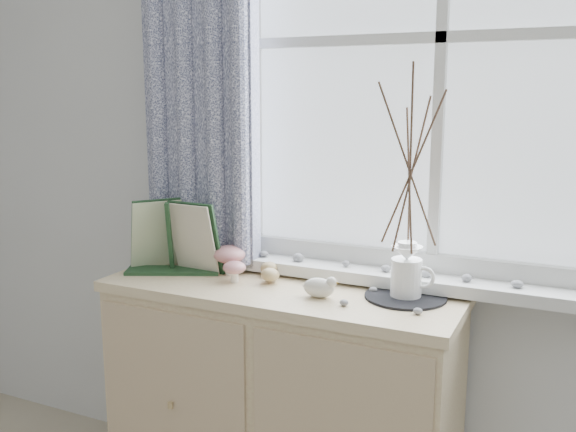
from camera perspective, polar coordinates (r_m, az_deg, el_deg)
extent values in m
cube|color=silver|center=(2.22, 5.62, 6.18)|extent=(4.00, 0.04, 2.60)
cube|color=silver|center=(2.13, 13.64, 15.15)|extent=(1.30, 0.01, 1.40)
cube|color=silver|center=(2.14, 12.30, -5.67)|extent=(1.45, 0.16, 0.04)
cube|color=#091035|center=(2.34, -7.91, 15.58)|extent=(0.44, 0.06, 1.61)
cube|color=beige|center=(2.31, -0.62, -16.78)|extent=(1.17, 0.43, 0.81)
cube|color=beige|center=(2.15, -0.64, -6.69)|extent=(1.20, 0.45, 0.03)
cube|color=tan|center=(2.28, -10.15, -17.41)|extent=(0.55, 0.01, 0.75)
cylinder|color=white|center=(2.27, -5.22, -4.34)|extent=(0.03, 0.03, 0.07)
ellipsoid|color=#9B0509|center=(2.26, -5.23, -3.39)|extent=(0.11, 0.11, 0.06)
cylinder|color=white|center=(2.18, -4.78, -5.25)|extent=(0.03, 0.03, 0.05)
ellipsoid|color=#9B0509|center=(2.18, -4.79, -4.58)|extent=(0.08, 0.08, 0.04)
ellipsoid|color=tan|center=(2.16, -1.59, -5.24)|extent=(0.06, 0.05, 0.07)
ellipsoid|color=tan|center=(2.24, -1.70, -4.66)|extent=(0.06, 0.05, 0.07)
cylinder|color=black|center=(2.05, 10.40, -7.07)|extent=(0.26, 0.26, 0.01)
cylinder|color=white|center=(2.03, 10.46, -5.39)|extent=(0.12, 0.12, 0.12)
cone|color=white|center=(2.01, 10.54, -3.26)|extent=(0.10, 0.10, 0.04)
cylinder|color=white|center=(2.01, 10.56, -2.67)|extent=(0.06, 0.06, 0.03)
torus|color=white|center=(2.02, 11.94, -5.39)|extent=(0.07, 0.03, 0.07)
ellipsoid|color=gray|center=(1.95, 5.00, -7.70)|extent=(0.03, 0.02, 0.02)
ellipsoid|color=gray|center=(2.09, 7.57, -6.53)|extent=(0.03, 0.02, 0.02)
ellipsoid|color=gray|center=(1.91, 11.47, -8.30)|extent=(0.03, 0.02, 0.02)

